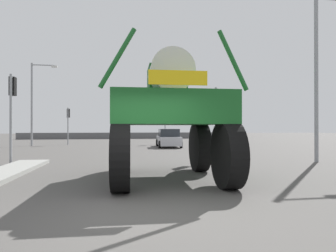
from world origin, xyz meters
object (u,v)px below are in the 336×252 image
(oversize_sprayer, at_px, (168,116))
(traffic_signal_far_right, at_px, (165,115))
(traffic_signal_near_left, at_px, (12,99))
(sedan_ahead, at_px, (169,138))
(traffic_signal_far_left, at_px, (68,118))
(streetlight_far_left, at_px, (34,99))
(traffic_signal_near_right, at_px, (215,107))
(streetlight_near_right, at_px, (319,69))

(oversize_sprayer, bearing_deg, traffic_signal_far_right, -6.51)
(traffic_signal_near_left, relative_size, traffic_signal_far_right, 1.01)
(sedan_ahead, relative_size, traffic_signal_far_left, 1.18)
(sedan_ahead, height_order, traffic_signal_far_left, traffic_signal_far_left)
(traffic_signal_near_left, relative_size, streetlight_far_left, 0.54)
(streetlight_far_left, bearing_deg, traffic_signal_far_right, 5.90)
(oversize_sprayer, relative_size, traffic_signal_near_right, 1.39)
(streetlight_near_right, bearing_deg, streetlight_far_left, 138.92)
(oversize_sprayer, height_order, streetlight_far_left, streetlight_far_left)
(traffic_signal_near_left, distance_m, traffic_signal_near_right, 9.47)
(traffic_signal_near_right, xyz_separation_m, streetlight_near_right, (4.66, -1.48, 1.77))
(oversize_sprayer, distance_m, streetlight_far_left, 20.63)
(traffic_signal_far_left, distance_m, streetlight_far_left, 3.39)
(traffic_signal_far_left, bearing_deg, traffic_signal_near_right, -56.52)
(oversize_sprayer, height_order, traffic_signal_far_left, oversize_sprayer)
(traffic_signal_far_left, bearing_deg, oversize_sprayer, -71.58)
(traffic_signal_near_right, height_order, streetlight_far_left, streetlight_far_left)
(streetlight_near_right, relative_size, streetlight_far_left, 1.07)
(traffic_signal_near_left, distance_m, traffic_signal_far_right, 17.22)
(streetlight_near_right, height_order, streetlight_far_left, streetlight_near_right)
(streetlight_far_left, bearing_deg, traffic_signal_far_left, 24.72)
(traffic_signal_far_right, relative_size, streetlight_far_left, 0.53)
(sedan_ahead, bearing_deg, traffic_signal_near_right, -173.32)
(oversize_sprayer, height_order, traffic_signal_near_right, oversize_sprayer)
(sedan_ahead, height_order, traffic_signal_near_left, traffic_signal_near_left)
(streetlight_far_left, bearing_deg, sedan_ahead, -16.60)
(traffic_signal_near_right, distance_m, traffic_signal_far_right, 14.63)
(traffic_signal_near_left, relative_size, streetlight_near_right, 0.50)
(traffic_signal_near_left, relative_size, traffic_signal_far_left, 1.14)
(sedan_ahead, distance_m, streetlight_near_right, 13.15)
(traffic_signal_far_right, xyz_separation_m, streetlight_near_right, (5.04, -16.10, 1.52))
(sedan_ahead, relative_size, streetlight_near_right, 0.52)
(traffic_signal_far_left, bearing_deg, streetlight_near_right, -48.33)
(oversize_sprayer, bearing_deg, streetlight_near_right, -64.58)
(traffic_signal_far_right, bearing_deg, streetlight_near_right, -72.62)
(sedan_ahead, bearing_deg, streetlight_near_right, -152.26)
(oversize_sprayer, distance_m, traffic_signal_far_right, 19.78)
(traffic_signal_far_left, bearing_deg, traffic_signal_near_left, -89.18)
(oversize_sprayer, relative_size, streetlight_near_right, 0.63)
(traffic_signal_near_right, distance_m, streetlight_near_right, 5.20)
(streetlight_near_right, bearing_deg, traffic_signal_far_right, 107.38)
(streetlight_near_right, bearing_deg, traffic_signal_far_left, 131.67)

